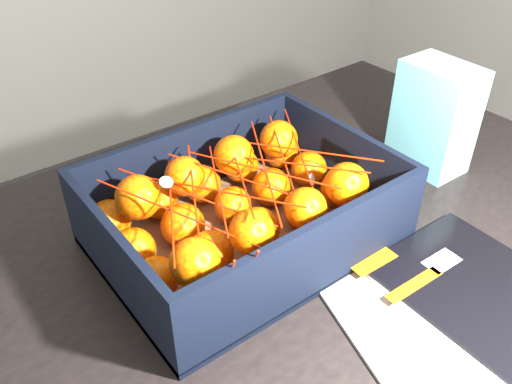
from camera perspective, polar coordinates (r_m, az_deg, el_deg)
table at (r=0.96m, az=4.13°, el=-7.35°), size 1.22×0.82×0.75m
magazine_stack at (r=0.79m, az=21.60°, el=-11.45°), size 0.36×0.34×0.02m
produce_crate at (r=0.83m, az=-1.26°, el=-2.87°), size 0.43×0.32×0.13m
clementine_heap at (r=0.82m, az=-1.22°, el=-1.94°), size 0.41×0.30×0.12m
mesh_net at (r=0.78m, az=-1.48°, el=0.90°), size 0.36×0.29×0.09m
retail_carton at (r=1.04m, az=18.46°, el=7.55°), size 0.09×0.14×0.20m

